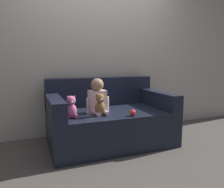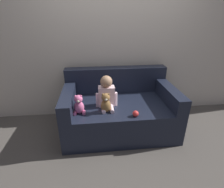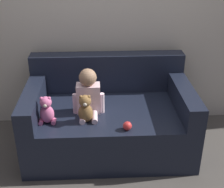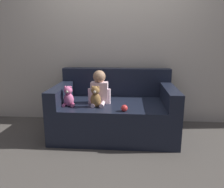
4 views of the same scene
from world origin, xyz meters
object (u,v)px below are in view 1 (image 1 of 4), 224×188
at_px(person_baby, 98,97).
at_px(toy_ball, 133,113).
at_px(teddy_bear_brown, 100,105).
at_px(couch, 109,120).
at_px(plush_toy_side, 71,108).

xyz_separation_m(person_baby, toy_ball, (0.34, -0.33, -0.16)).
relative_size(teddy_bear_brown, toy_ball, 3.45).
height_order(couch, teddy_bear_brown, couch).
distance_m(couch, person_baby, 0.41).
height_order(couch, plush_toy_side, couch).
distance_m(teddy_bear_brown, toy_ball, 0.40).
distance_m(couch, teddy_bear_brown, 0.47).
xyz_separation_m(person_baby, plush_toy_side, (-0.37, -0.17, -0.07)).
distance_m(plush_toy_side, toy_ball, 0.73).
bearing_deg(plush_toy_side, toy_ball, -12.22).
bearing_deg(teddy_bear_brown, person_baby, 81.96).
bearing_deg(person_baby, couch, 33.05).
relative_size(person_baby, plush_toy_side, 1.67).
bearing_deg(toy_ball, couch, 107.53).
relative_size(couch, person_baby, 3.67).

